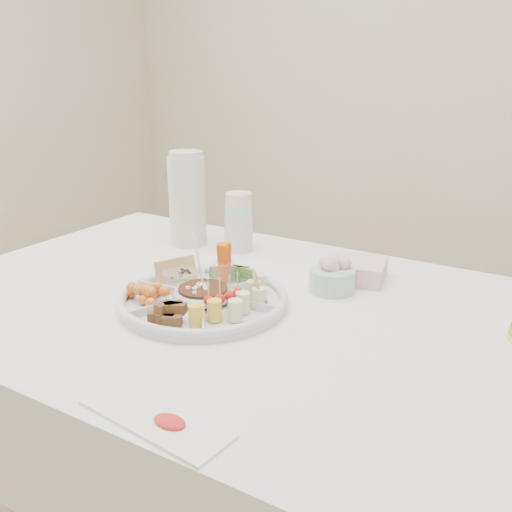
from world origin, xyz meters
The scene contains 15 objects.
wall_back centered at (0.00, 2.00, 1.35)m, with size 4.00×0.02×2.70m, color beige.
dining_table centered at (0.00, 0.00, 0.38)m, with size 1.52×1.02×0.76m, color white.
party_tray centered at (-0.04, -0.05, 0.78)m, with size 0.38×0.38×0.04m, color white.
bean_dip centered at (-0.04, -0.05, 0.79)m, with size 0.11×0.11×0.04m, color black.
tortillas centered at (0.06, 0.02, 0.80)m, with size 0.09×0.09×0.06m, color olive, non-canonical shape.
carrot_cucumber centered at (-0.06, 0.07, 0.82)m, with size 0.11×0.11×0.10m, color #F85C0B, non-canonical shape.
pita_raisins centered at (-0.16, 0.00, 0.80)m, with size 0.12×0.12×0.07m, color tan, non-canonical shape.
cherries centered at (-0.15, -0.13, 0.79)m, with size 0.11×0.11×0.04m, color orange, non-canonical shape.
granola_chunks centered at (-0.03, -0.18, 0.79)m, with size 0.10×0.10×0.04m, color #47331F, non-canonical shape.
banana_tomato centered at (0.08, -0.11, 0.82)m, with size 0.10×0.10×0.08m, color #F1E786, non-canonical shape.
cup_stack centered at (-0.20, 0.33, 0.87)m, with size 0.08×0.08×0.23m, color #B4BAB2.
thermos centered at (-0.36, 0.30, 0.90)m, with size 0.11×0.11×0.29m, color silver.
flower_bowl centered at (0.17, 0.18, 0.80)m, with size 0.11×0.11×0.08m, color #B5CFBE.
napkin_stack centered at (0.19, 0.29, 0.78)m, with size 0.15×0.13×0.05m, color beige.
placemat centered at (0.15, -0.45, 0.76)m, with size 0.27×0.09×0.01m, color white.
Camera 1 is at (0.69, -1.02, 1.29)m, focal length 40.00 mm.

